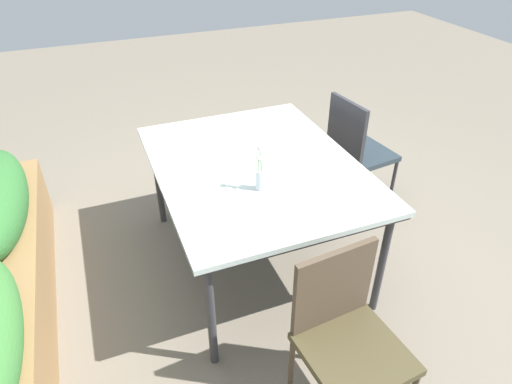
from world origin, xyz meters
TOP-DOWN VIEW (x-y plane):
  - ground_plane at (0.00, 0.00)m, footprint 12.00×12.00m
  - dining_table at (-0.01, -0.02)m, footprint 1.53×1.20m
  - chair_end_left at (-1.13, -0.01)m, footprint 0.47×0.47m
  - chair_near_right at (0.32, -0.97)m, footprint 0.47×0.47m
  - flower_vase at (-0.27, 0.06)m, footprint 0.05×0.05m
  - planter_box at (-0.09, 1.52)m, footprint 2.52×0.42m

SIDE VIEW (x-z plane):
  - ground_plane at x=0.00m, z-range 0.00..0.00m
  - planter_box at x=-0.09m, z-range -0.02..0.77m
  - chair_end_left at x=-1.13m, z-range 0.07..0.97m
  - chair_near_right at x=0.32m, z-range 0.07..1.00m
  - dining_table at x=-0.01m, z-range 0.34..1.12m
  - flower_vase at x=-0.27m, z-range 0.74..1.02m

